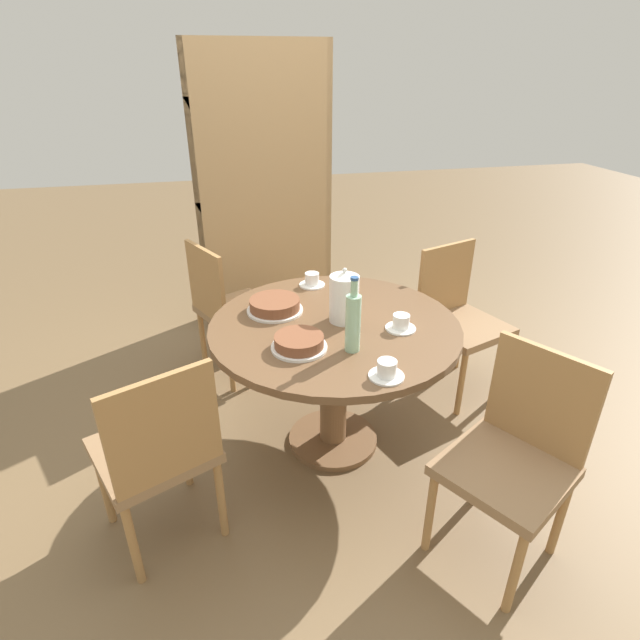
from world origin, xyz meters
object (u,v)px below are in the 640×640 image
(chair_b, at_px, (515,455))
(cup_a, at_px, (401,323))
(chair_c, at_px, (458,316))
(water_bottle, at_px, (353,321))
(coffee_pot, at_px, (344,297))
(cup_b, at_px, (387,370))
(cake_second, at_px, (299,343))
(chair_a, at_px, (158,450))
(bookshelf, at_px, (263,196))
(cup_c, at_px, (312,280))
(cake_main, at_px, (275,305))
(chair_d, at_px, (230,306))

(chair_b, relative_size, cup_a, 6.22)
(chair_c, distance_m, water_bottle, 1.09)
(coffee_pot, xyz_separation_m, cup_b, (0.03, -0.50, -0.09))
(chair_b, height_order, cake_second, chair_b)
(chair_a, distance_m, cake_second, 0.70)
(water_bottle, xyz_separation_m, cake_second, (-0.22, 0.06, -0.11))
(cake_second, distance_m, cup_b, 0.41)
(bookshelf, xyz_separation_m, coffee_pot, (0.18, -1.48, -0.13))
(chair_a, bearing_deg, cup_b, 152.50)
(cake_second, xyz_separation_m, cup_c, (0.20, 0.65, 0.00))
(chair_a, xyz_separation_m, water_bottle, (0.82, 0.18, 0.37))
(cake_second, bearing_deg, cup_c, 73.29)
(bookshelf, bearing_deg, chair_b, 105.91)
(cake_second, height_order, cup_b, cup_b)
(chair_c, distance_m, cake_main, 1.14)
(chair_a, xyz_separation_m, cake_second, (0.60, 0.24, 0.26))
(chair_a, bearing_deg, chair_c, -178.77)
(coffee_pot, bearing_deg, chair_d, 122.93)
(chair_a, height_order, chair_b, same)
(coffee_pot, bearing_deg, cup_b, -86.02)
(chair_a, bearing_deg, coffee_pot, -176.56)
(chair_d, height_order, cake_main, chair_d)
(cup_a, distance_m, cup_b, 0.41)
(cup_b, distance_m, cup_c, 0.94)
(coffee_pot, height_order, water_bottle, water_bottle)
(cup_c, bearing_deg, bookshelf, 96.80)
(chair_b, height_order, chair_d, same)
(water_bottle, height_order, cake_second, water_bottle)
(chair_b, height_order, cake_main, chair_b)
(chair_d, relative_size, cup_b, 6.22)
(chair_b, relative_size, chair_d, 1.00)
(cup_c, bearing_deg, coffee_pot, -82.61)
(coffee_pot, xyz_separation_m, cup_c, (-0.06, 0.44, -0.09))
(water_bottle, height_order, cup_b, water_bottle)
(bookshelf, height_order, cup_b, bookshelf)
(chair_d, relative_size, water_bottle, 2.63)
(water_bottle, relative_size, cup_a, 2.37)
(chair_b, relative_size, cake_second, 3.62)
(chair_b, distance_m, chair_c, 1.16)
(bookshelf, bearing_deg, coffee_pot, 96.98)
(bookshelf, bearing_deg, cup_b, 96.23)
(chair_d, relative_size, cake_second, 3.62)
(cake_main, relative_size, cup_a, 1.96)
(chair_a, height_order, cake_main, chair_a)
(cup_c, bearing_deg, cake_main, -131.83)
(bookshelf, relative_size, coffee_pot, 7.29)
(chair_c, xyz_separation_m, cup_b, (-0.76, -0.84, 0.26))
(cup_a, bearing_deg, cake_main, 149.58)
(chair_a, relative_size, water_bottle, 2.63)
(water_bottle, bearing_deg, chair_a, -167.70)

